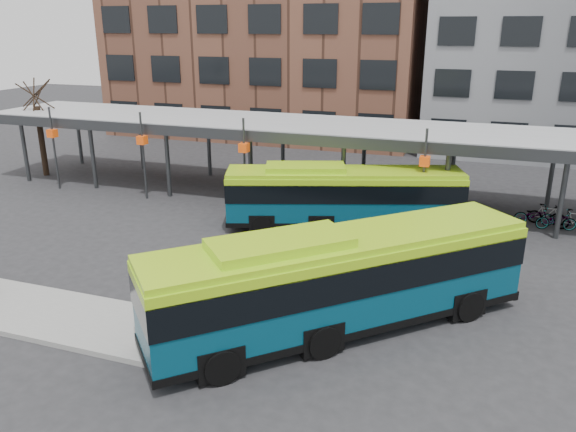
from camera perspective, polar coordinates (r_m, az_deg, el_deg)
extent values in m
plane|color=#28282B|center=(20.30, -7.49, -8.30)|extent=(120.00, 120.00, 0.00)
cube|color=gray|center=(21.11, -24.94, -8.64)|extent=(14.00, 3.00, 0.18)
cube|color=#999B9E|center=(30.66, 3.19, 9.05)|extent=(40.00, 6.00, 0.35)
cube|color=#383A3D|center=(27.86, 1.44, 7.76)|extent=(40.00, 0.15, 0.55)
cylinder|color=#383A3D|center=(38.12, -25.17, 6.02)|extent=(0.24, 0.24, 3.80)
cylinder|color=#383A3D|center=(41.76, -20.46, 7.60)|extent=(0.24, 0.24, 3.80)
cylinder|color=#383A3D|center=(34.85, -19.21, 5.70)|extent=(0.24, 0.24, 3.80)
cylinder|color=#383A3D|center=(38.79, -14.68, 7.39)|extent=(0.24, 0.24, 3.80)
cylinder|color=#383A3D|center=(32.02, -12.11, 5.25)|extent=(0.24, 0.24, 3.80)
cylinder|color=#383A3D|center=(36.27, -8.04, 7.05)|extent=(0.24, 0.24, 3.80)
cylinder|color=#383A3D|center=(29.78, -3.81, 4.61)|extent=(0.24, 0.24, 3.80)
cylinder|color=#383A3D|center=(34.30, -0.53, 6.56)|extent=(0.24, 0.24, 3.80)
cylinder|color=#383A3D|center=(28.24, 5.59, 3.77)|extent=(0.24, 0.24, 3.80)
cylinder|color=#383A3D|center=(32.98, 7.71, 5.89)|extent=(0.24, 0.24, 3.80)
cylinder|color=#383A3D|center=(27.54, 15.74, 2.75)|extent=(0.24, 0.24, 3.80)
cylinder|color=#383A3D|center=(32.39, 16.42, 5.04)|extent=(0.24, 0.24, 3.80)
cylinder|color=#383A3D|center=(27.74, 26.06, 1.62)|extent=(0.24, 0.24, 3.80)
cylinder|color=#383A3D|center=(32.56, 25.22, 4.07)|extent=(0.24, 0.24, 3.80)
cylinder|color=#383A3D|center=(35.43, -22.65, 6.33)|extent=(0.12, 0.12, 4.80)
cube|color=#CC420C|center=(35.27, -22.83, 7.75)|extent=(0.45, 0.45, 0.45)
cylinder|color=#383A3D|center=(31.79, -14.46, 5.89)|extent=(0.12, 0.12, 4.80)
cube|color=#CC420C|center=(31.61, -14.60, 7.48)|extent=(0.45, 0.45, 0.45)
cylinder|color=#383A3D|center=(28.94, -4.45, 5.20)|extent=(0.12, 0.12, 4.80)
cube|color=#CC420C|center=(28.75, -4.50, 6.94)|extent=(0.45, 0.45, 0.45)
cylinder|color=#383A3D|center=(26.71, 13.57, 3.56)|extent=(0.12, 0.12, 4.80)
cube|color=#CC420C|center=(26.50, 13.72, 5.43)|extent=(0.45, 0.45, 0.45)
cylinder|color=black|center=(39.13, -23.73, 6.96)|extent=(0.36, 0.36, 4.40)
cylinder|color=black|center=(38.68, -24.13, 10.71)|extent=(0.08, 1.63, 1.59)
cylinder|color=black|center=(38.82, -24.14, 10.73)|extent=(1.63, 0.13, 1.59)
cylinder|color=black|center=(38.81, -24.35, 10.70)|extent=(0.15, 1.63, 1.59)
cylinder|color=black|center=(38.67, -24.34, 10.68)|extent=(1.63, 0.10, 1.59)
cube|color=brown|center=(51.45, -1.74, 20.85)|extent=(26.00, 14.00, 22.00)
cube|color=#084058|center=(17.62, 5.39, -6.68)|extent=(10.70, 10.31, 2.56)
cube|color=black|center=(17.40, 5.45, -5.16)|extent=(10.78, 10.39, 0.97)
cube|color=#9ED716|center=(17.07, 5.54, -2.48)|extent=(10.63, 10.23, 0.20)
cube|color=#9ED716|center=(16.14, -0.81, -2.90)|extent=(4.25, 4.16, 0.36)
cube|color=black|center=(18.14, 5.28, -9.98)|extent=(10.79, 10.39, 0.25)
cylinder|color=black|center=(19.43, 17.88, -8.72)|extent=(0.96, 0.93, 1.02)
cylinder|color=black|center=(21.13, 13.43, -6.00)|extent=(0.96, 0.93, 1.02)
cylinder|color=black|center=(16.67, 3.63, -12.64)|extent=(0.96, 0.93, 1.02)
cylinder|color=black|center=(18.62, 0.04, -8.99)|extent=(0.96, 0.93, 1.02)
cylinder|color=black|center=(15.68, -6.74, -14.97)|extent=(0.96, 0.93, 1.02)
cylinder|color=black|center=(17.74, -9.23, -10.76)|extent=(0.96, 0.93, 1.02)
cube|color=#084058|center=(26.71, 5.68, 1.91)|extent=(11.12, 5.69, 2.29)
cube|color=black|center=(26.59, 5.71, 2.85)|extent=(11.18, 5.76, 0.87)
cube|color=#9ED716|center=(26.38, 5.76, 4.47)|extent=(11.09, 5.61, 0.18)
cube|color=#9ED716|center=(26.24, 1.78, 4.89)|extent=(3.99, 2.73, 0.32)
cube|color=black|center=(27.03, 5.61, -0.19)|extent=(11.19, 5.76, 0.22)
cylinder|color=black|center=(26.56, 13.69, -0.94)|extent=(0.95, 0.55, 0.91)
cylinder|color=black|center=(28.62, 12.74, 0.57)|extent=(0.95, 0.55, 0.91)
cylinder|color=black|center=(25.90, 3.39, -0.93)|extent=(0.95, 0.55, 0.91)
cylinder|color=black|center=(28.00, 3.18, 0.62)|extent=(0.95, 0.55, 0.91)
cylinder|color=black|center=(25.91, -2.68, -0.91)|extent=(0.95, 0.55, 0.91)
cylinder|color=black|center=(28.01, -2.43, 0.64)|extent=(0.95, 0.55, 0.91)
imported|color=slate|center=(29.58, 23.73, 0.06)|extent=(1.92, 0.90, 0.97)
imported|color=slate|center=(29.88, 24.77, 0.14)|extent=(1.73, 0.63, 1.02)
imported|color=slate|center=(29.30, 25.59, -0.38)|extent=(1.91, 0.90, 0.96)
imported|color=slate|center=(29.51, 27.12, -0.39)|extent=(1.78, 0.59, 1.05)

